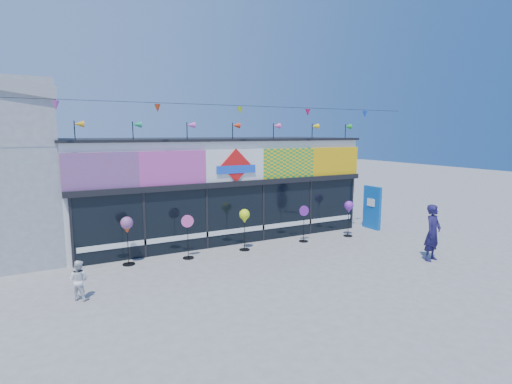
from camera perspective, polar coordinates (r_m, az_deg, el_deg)
ground at (r=12.90m, az=3.67°, el=-11.14°), size 80.00×80.00×0.00m
kite_shop at (r=17.64m, az=-6.38°, el=0.99°), size 16.00×5.70×5.31m
blue_sign at (r=18.81m, az=16.24°, el=-2.14°), size 0.19×0.97×1.94m
spinner_0 at (r=13.72m, az=-17.95°, el=-4.70°), size 0.41×0.41×1.62m
spinner_1 at (r=14.03m, az=-9.72°, el=-6.16°), size 0.43×0.39×1.53m
spinner_2 at (r=14.70m, az=-1.66°, el=-3.65°), size 0.39×0.39×1.55m
spinner_3 at (r=16.05m, az=6.85°, el=-4.38°), size 0.41×0.37×1.46m
spinner_4 at (r=17.13m, az=13.12°, el=-2.24°), size 0.38×0.38×1.51m
adult_man at (r=14.86m, az=23.93°, el=-5.34°), size 0.79×0.61×1.93m
child at (r=11.58m, az=-23.98°, el=-11.42°), size 0.59×0.55×1.06m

